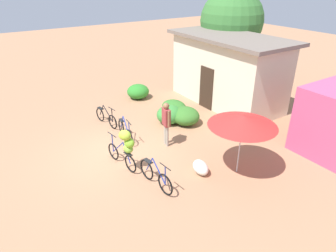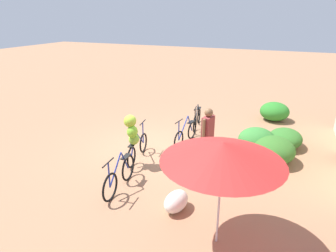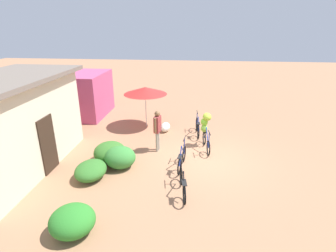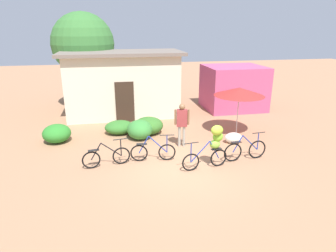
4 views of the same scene
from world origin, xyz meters
name	(u,v)px [view 4 (image 4 of 4)]	position (x,y,z in m)	size (l,w,h in m)	color
ground_plane	(180,167)	(0.00, 0.00, 0.00)	(60.00, 60.00, 0.00)	#A37352
building_low	(123,84)	(-1.50, 6.64, 1.68)	(6.12, 3.04, 3.31)	beige
shop_pink	(233,88)	(4.71, 6.81, 1.20)	(3.20, 2.80, 2.41)	#C24A75
tree_behind_building	(83,44)	(-3.48, 8.59, 3.58)	(3.39, 3.39, 5.29)	brown
hedge_bush_front_left	(57,133)	(-4.40, 3.21, 0.37)	(1.12, 1.14, 0.74)	#2D7F29
hedge_bush_front_right	(119,127)	(-1.86, 3.74, 0.29)	(1.29, 1.04, 0.58)	#337129
hedge_bush_mid	(140,130)	(-1.04, 2.95, 0.40)	(1.05, 1.14, 0.80)	#388235
hedge_bush_by_door	(148,126)	(-0.60, 3.47, 0.37)	(1.29, 1.20, 0.74)	#366F28
market_umbrella	(239,92)	(3.22, 2.78, 1.88)	(2.14, 2.14, 2.05)	beige
bicycle_leftmost	(107,157)	(-2.40, 0.58, 0.34)	(1.60, 0.31, 0.92)	black
bicycle_near_pile	(153,152)	(-0.80, 0.70, 0.34)	(1.58, 0.25, 0.96)	black
bicycle_center_loaded	(213,142)	(1.08, -0.17, 0.90)	(1.62, 0.52, 1.49)	black
bicycle_by_shop	(245,150)	(2.40, 0.16, 0.37)	(1.63, 0.21, 0.99)	black
produce_sack	(233,138)	(2.63, 1.72, 0.22)	(0.70, 0.44, 0.44)	silver
person_vendor	(182,121)	(0.49, 1.78, 1.07)	(0.57, 0.27, 1.73)	gray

